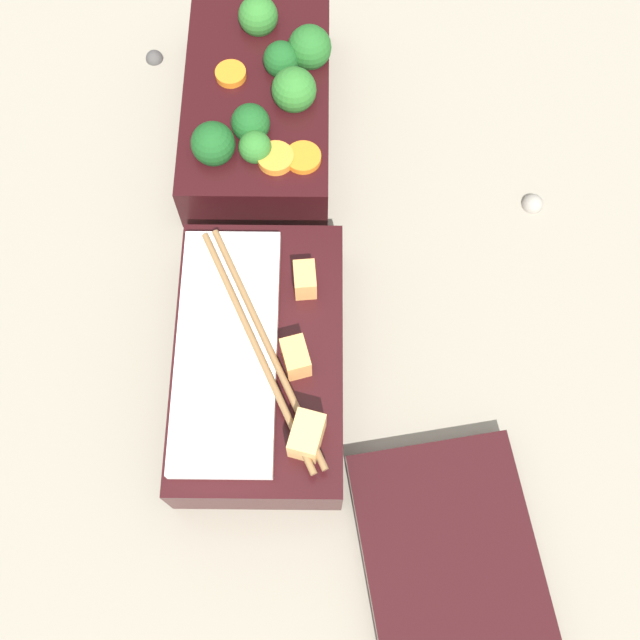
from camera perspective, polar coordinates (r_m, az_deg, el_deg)
The scene contains 6 objects.
ground_plane at distance 0.64m, azimuth -4.03°, elevation 5.09°, with size 3.00×3.00×0.00m, color gray.
bento_tray_vegetable at distance 0.69m, azimuth -4.59°, elevation 16.05°, with size 0.21×0.13×0.08m.
bento_tray_rice at distance 0.57m, azimuth -4.38°, elevation -3.20°, with size 0.21×0.13×0.08m.
bento_lid at distance 0.57m, azimuth 10.39°, elevation -19.57°, with size 0.21×0.12×0.02m, color black.
pebble_2 at distance 0.77m, azimuth -12.55°, elevation 19.05°, with size 0.02×0.02×0.02m, color #474442.
pebble_3 at distance 0.69m, azimuth 15.95°, elevation 8.65°, with size 0.02×0.02×0.02m, color gray.
Camera 1 is at (0.29, 0.05, 0.57)m, focal length 42.00 mm.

